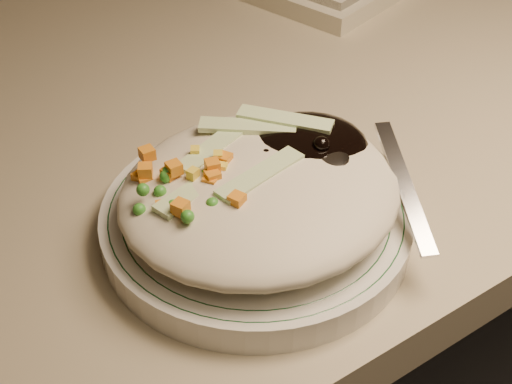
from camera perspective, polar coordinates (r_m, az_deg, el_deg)
desk at (r=0.81m, az=-3.80°, el=-2.61°), size 1.40×0.70×0.74m
plate at (r=0.49m, az=0.00°, el=-2.33°), size 0.21×0.21×0.02m
plate_rim at (r=0.49m, az=-0.00°, el=-1.45°), size 0.20×0.20×0.00m
meal at (r=0.48m, az=0.48°, el=0.66°), size 0.21×0.19×0.05m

